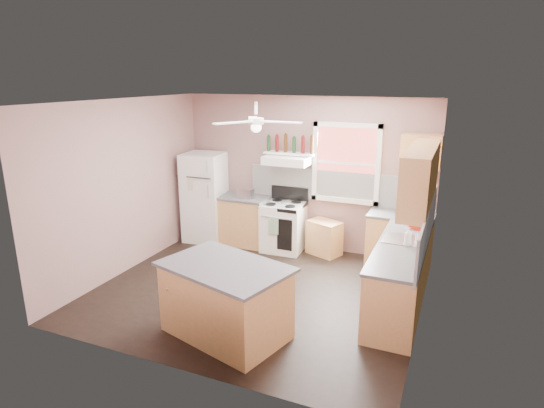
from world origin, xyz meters
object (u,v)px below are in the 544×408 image
at_px(refrigerator, 205,197).
at_px(stove, 283,227).
at_px(island, 226,302).
at_px(toaster, 246,194).
at_px(cart, 324,239).

xyz_separation_m(refrigerator, stove, (1.57, 0.05, -0.40)).
relative_size(stove, island, 0.62).
height_order(toaster, cart, toaster).
bearing_deg(refrigerator, cart, -3.41).
height_order(stove, island, same).
bearing_deg(cart, toaster, -151.96).
relative_size(refrigerator, cart, 2.99).
height_order(toaster, stove, toaster).
xyz_separation_m(toaster, cart, (1.44, 0.16, -0.71)).
distance_m(cart, island, 2.96).
height_order(cart, island, island).
xyz_separation_m(stove, island, (0.39, -2.85, 0.00)).
relative_size(toaster, cart, 0.50).
bearing_deg(stove, island, -84.92).
bearing_deg(island, stove, 113.58).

